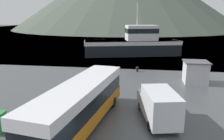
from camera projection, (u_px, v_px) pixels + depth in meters
water_surface at (141, 29)px, 148.24m from camera, size 240.00×240.00×0.00m
tour_bus at (81, 103)px, 15.16m from camera, size 4.15×11.81×3.21m
delivery_van at (158, 104)px, 16.17m from camera, size 3.22×5.88×2.48m
fishing_boat at (134, 44)px, 44.61m from camera, size 19.99×10.07×10.37m
dock_kiosk at (195, 72)px, 25.55m from camera, size 2.79×2.74×2.62m
mooring_bollard at (137, 69)px, 31.24m from camera, size 0.39×0.39×0.74m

